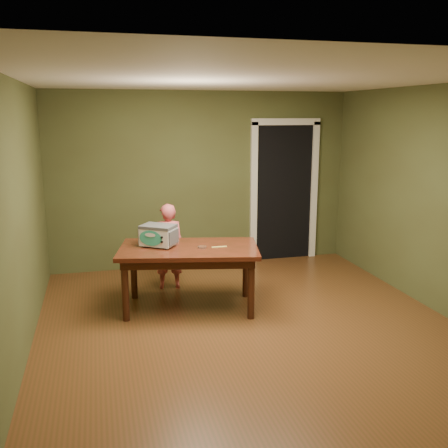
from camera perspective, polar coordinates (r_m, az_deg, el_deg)
name	(u,v)px	position (r m, az deg, el deg)	size (l,w,h in m)	color
floor	(251,329)	(5.49, 3.14, -11.92)	(5.00, 5.00, 0.00)	brown
room_shell	(253,171)	(5.03, 3.37, 6.07)	(4.52, 5.02, 2.61)	#4A542D
doorway	(277,190)	(8.15, 6.11, 3.86)	(1.10, 0.66, 2.25)	black
dining_table	(189,255)	(5.85, -4.03, -3.59)	(1.75, 1.21, 0.75)	#37190C
toy_oven	(158,235)	(5.88, -7.52, -1.21)	(0.48, 0.44, 0.25)	#4C4F54
baking_pan	(202,247)	(5.78, -2.52, -2.64)	(0.10, 0.10, 0.02)	silver
spatula	(219,247)	(5.81, -0.54, -2.63)	(0.18, 0.03, 0.01)	#F6EC6B
child	(168,246)	(6.58, -6.40, -2.55)	(0.42, 0.27, 1.14)	#E85F68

